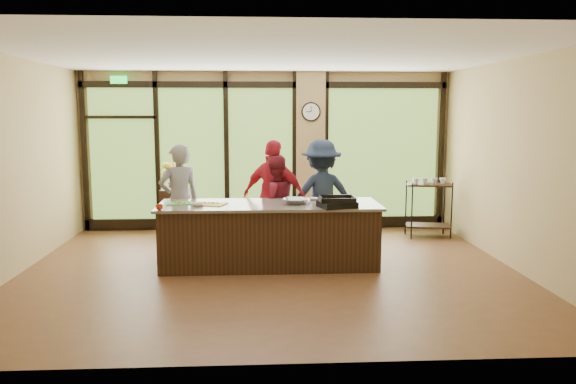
{
  "coord_description": "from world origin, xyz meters",
  "views": [
    {
      "loc": [
        -0.18,
        -7.74,
        2.22
      ],
      "look_at": [
        0.28,
        0.4,
        1.07
      ],
      "focal_mm": 35.0,
      "sensor_mm": 36.0,
      "label": 1
    }
  ],
  "objects": [
    {
      "name": "prep_bowl_near",
      "position": [
        -1.01,
        0.14,
        0.94
      ],
      "size": [
        0.18,
        0.18,
        0.05
      ],
      "primitive_type": "imported",
      "rotation": [
        0.0,
        0.0,
        -0.19
      ],
      "color": "white",
      "rests_on": "countertop"
    },
    {
      "name": "roasting_pan",
      "position": [
        0.94,
        -0.08,
        0.96
      ],
      "size": [
        0.57,
        0.5,
        0.09
      ],
      "primitive_type": "cube",
      "rotation": [
        0.0,
        0.0,
        0.29
      ],
      "color": "black",
      "rests_on": "countertop"
    },
    {
      "name": "window_wall",
      "position": [
        0.16,
        2.95,
        1.39
      ],
      "size": [
        6.9,
        0.12,
        3.0
      ],
      "color": "tan",
      "rests_on": "floor"
    },
    {
      "name": "left_wall",
      "position": [
        -3.5,
        0.0,
        1.5
      ],
      "size": [
        0.0,
        6.0,
        6.0
      ],
      "primitive_type": "plane",
      "rotation": [
        1.57,
        0.0,
        1.57
      ],
      "color": "tan",
      "rests_on": "floor"
    },
    {
      "name": "flower_stand",
      "position": [
        -1.64,
        2.23,
        0.44
      ],
      "size": [
        0.5,
        0.5,
        0.89
      ],
      "primitive_type": "cube",
      "rotation": [
        0.0,
        0.0,
        -0.13
      ],
      "color": "black",
      "rests_on": "floor"
    },
    {
      "name": "back_wall",
      "position": [
        0.0,
        3.0,
        1.5
      ],
      "size": [
        7.0,
        0.0,
        7.0
      ],
      "primitive_type": "plane",
      "rotation": [
        1.57,
        0.0,
        0.0
      ],
      "color": "tan",
      "rests_on": "floor"
    },
    {
      "name": "red_ramekin",
      "position": [
        -1.5,
        -0.16,
        0.96
      ],
      "size": [
        0.12,
        0.12,
        0.08
      ],
      "primitive_type": "imported",
      "rotation": [
        0.0,
        0.0,
        0.27
      ],
      "color": "#A52A10",
      "rests_on": "countertop"
    },
    {
      "name": "countertop",
      "position": [
        0.0,
        0.3,
        0.9
      ],
      "size": [
        3.2,
        1.1,
        0.04
      ],
      "primitive_type": "cube",
      "color": "gray",
      "rests_on": "island_base"
    },
    {
      "name": "bar_cart",
      "position": [
        2.92,
        2.09,
        0.64
      ],
      "size": [
        0.85,
        0.59,
        1.07
      ],
      "rotation": [
        0.0,
        0.0,
        -0.19
      ],
      "color": "black",
      "rests_on": "floor"
    },
    {
      "name": "cutting_board_right",
      "position": [
        1.0,
        0.66,
        0.93
      ],
      "size": [
        0.47,
        0.39,
        0.01
      ],
      "primitive_type": "cube",
      "rotation": [
        0.0,
        0.0,
        -0.22
      ],
      "color": "gold",
      "rests_on": "countertop"
    },
    {
      "name": "wall_clock",
      "position": [
        0.85,
        2.87,
        2.25
      ],
      "size": [
        0.36,
        0.04,
        0.36
      ],
      "color": "black",
      "rests_on": "window_wall"
    },
    {
      "name": "cook_right",
      "position": [
        0.86,
        1.16,
        0.9
      ],
      "size": [
        1.27,
        0.87,
        1.8
      ],
      "primitive_type": "imported",
      "rotation": [
        0.0,
        0.0,
        3.32
      ],
      "color": "#1A253B",
      "rests_on": "floor"
    },
    {
      "name": "prep_bowl_far",
      "position": [
        0.67,
        0.61,
        0.94
      ],
      "size": [
        0.16,
        0.16,
        0.03
      ],
      "primitive_type": "imported",
      "rotation": [
        0.0,
        0.0,
        0.17
      ],
      "color": "white",
      "rests_on": "countertop"
    },
    {
      "name": "flower_vase",
      "position": [
        -1.64,
        2.23,
        1.02
      ],
      "size": [
        0.29,
        0.29,
        0.27
      ],
      "primitive_type": "imported",
      "rotation": [
        0.0,
        0.0,
        -0.11
      ],
      "color": "olive",
      "rests_on": "flower_stand"
    },
    {
      "name": "cook_midright",
      "position": [
        0.1,
        1.13,
        0.9
      ],
      "size": [
        1.15,
        0.83,
        1.81
      ],
      "primitive_type": "imported",
      "rotation": [
        0.0,
        0.0,
        2.73
      ],
      "color": "#B41B2E",
      "rests_on": "floor"
    },
    {
      "name": "cook_midleft",
      "position": [
        0.1,
        1.05,
        0.78
      ],
      "size": [
        0.93,
        0.83,
        1.57
      ],
      "primitive_type": "imported",
      "rotation": [
        0.0,
        0.0,
        3.52
      ],
      "color": "maroon",
      "rests_on": "floor"
    },
    {
      "name": "right_wall",
      "position": [
        3.5,
        0.0,
        1.5
      ],
      "size": [
        0.0,
        6.0,
        6.0
      ],
      "primitive_type": "plane",
      "rotation": [
        1.57,
        0.0,
        -1.57
      ],
      "color": "tan",
      "rests_on": "floor"
    },
    {
      "name": "cutting_board_center",
      "position": [
        -0.84,
        0.27,
        0.93
      ],
      "size": [
        0.49,
        0.42,
        0.01
      ],
      "primitive_type": "cube",
      "rotation": [
        0.0,
        0.0,
        -0.31
      ],
      "color": "gold",
      "rests_on": "countertop"
    },
    {
      "name": "island_base",
      "position": [
        0.0,
        0.3,
        0.44
      ],
      "size": [
        3.1,
        1.0,
        0.88
      ],
      "primitive_type": "cube",
      "color": "black",
      "rests_on": "floor"
    },
    {
      "name": "ceiling",
      "position": [
        0.0,
        0.0,
        3.0
      ],
      "size": [
        7.0,
        7.0,
        0.0
      ],
      "primitive_type": "plane",
      "rotation": [
        3.14,
        0.0,
        0.0
      ],
      "color": "silver",
      "rests_on": "back_wall"
    },
    {
      "name": "mixing_bowl",
      "position": [
        0.37,
        0.24,
        0.96
      ],
      "size": [
        0.41,
        0.41,
        0.08
      ],
      "primitive_type": "imported",
      "rotation": [
        0.0,
        0.0,
        -0.21
      ],
      "color": "silver",
      "rests_on": "countertop"
    },
    {
      "name": "prep_bowl_mid",
      "position": [
        0.5,
        0.3,
        0.94
      ],
      "size": [
        0.17,
        0.17,
        0.04
      ],
      "primitive_type": "imported",
      "rotation": [
        0.0,
        0.0,
        0.31
      ],
      "color": "white",
      "rests_on": "countertop"
    },
    {
      "name": "cutting_board_left",
      "position": [
        -1.3,
        0.37,
        0.93
      ],
      "size": [
        0.39,
        0.31,
        0.01
      ],
      "primitive_type": "cube",
      "rotation": [
        0.0,
        0.0,
        0.1
      ],
      "color": "green",
      "rests_on": "countertop"
    },
    {
      "name": "floor",
      "position": [
        0.0,
        0.0,
        0.0
      ],
      "size": [
        7.0,
        7.0,
        0.0
      ],
      "primitive_type": "plane",
      "color": "brown",
      "rests_on": "ground"
    },
    {
      "name": "cook_left",
      "position": [
        -1.39,
        0.98,
        0.88
      ],
      "size": [
        0.76,
        0.64,
        1.75
      ],
      "primitive_type": "imported",
      "rotation": [
        0.0,
        0.0,
        3.56
      ],
      "color": "slate",
      "rests_on": "floor"
    }
  ]
}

